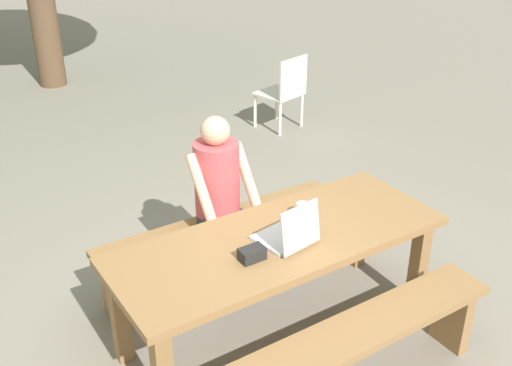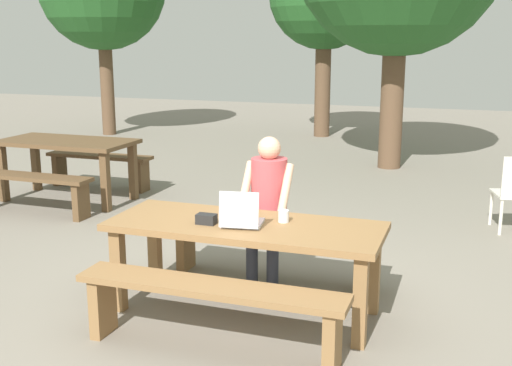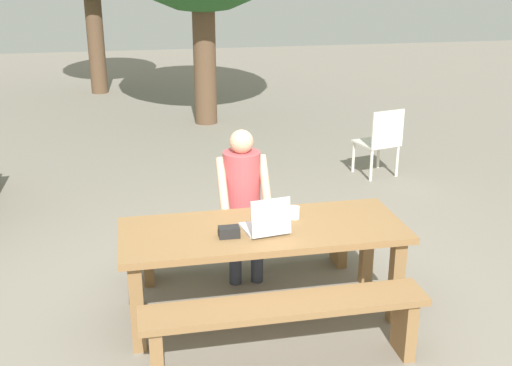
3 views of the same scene
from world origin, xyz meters
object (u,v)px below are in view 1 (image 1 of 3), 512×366
Objects in this scene: laptop at (289,234)px; plastic_chair at (284,91)px; coffee_mug at (302,210)px; picnic_table_front at (279,251)px; person_seated at (220,191)px; small_pouch at (252,254)px.

plastic_chair is at bearing -133.94° from laptop.
laptop is 3.80× the size of coffee_mug.
laptop is (0.00, -0.09, 0.16)m from picnic_table_front.
plastic_chair is at bearing 54.00° from picnic_table_front.
person_seated reaches higher than picnic_table_front.
small_pouch is (-0.26, -0.11, 0.14)m from picnic_table_front.
person_seated is at bearing 72.91° from small_pouch.
plastic_chair reaches higher than picnic_table_front.
small_pouch is at bearing 37.76° from plastic_chair.
small_pouch is 0.12× the size of person_seated.
small_pouch is at bearing -4.31° from laptop.
plastic_chair is (2.05, 2.82, -0.15)m from picnic_table_front.
plastic_chair is at bearing 51.74° from small_pouch.
person_seated is 1.47× the size of plastic_chair.
laptop is 0.73m from person_seated.
laptop is at bearing 40.93° from plastic_chair.
coffee_mug is 0.60m from person_seated.
coffee_mug is (0.52, 0.23, 0.01)m from small_pouch.
picnic_table_front is 5.95× the size of laptop.
laptop is 3.57m from plastic_chair.
small_pouch is 0.17× the size of plastic_chair.
coffee_mug is (0.26, 0.12, 0.14)m from picnic_table_front.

